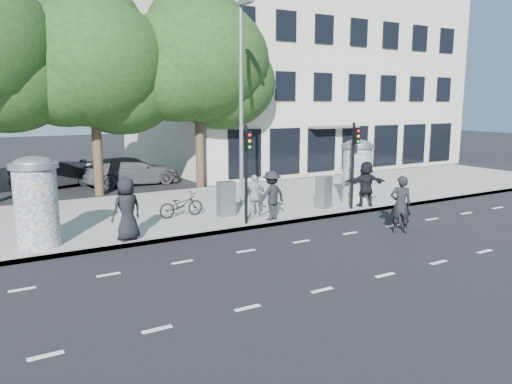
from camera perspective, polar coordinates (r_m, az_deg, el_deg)
ground at (r=14.71m, az=8.41°, el=-6.91°), size 120.00×120.00×0.00m
sidewalk at (r=20.86m, az=-4.64°, el=-1.54°), size 40.00×8.00×0.15m
curb at (r=17.48m, az=1.07°, el=-3.80°), size 40.00×0.10×0.16m
lane_dash_near at (r=13.17m, az=14.52°, el=-9.18°), size 32.00×0.12×0.01m
lane_dash_far at (r=15.77m, az=5.20°, el=-5.66°), size 32.00×0.12×0.01m
ad_column_left at (r=15.71m, az=-23.84°, el=-0.81°), size 1.36×1.36×2.65m
ad_column_right at (r=21.21m, az=11.47°, el=2.49°), size 1.36×1.36×2.65m
traffic_pole_near at (r=16.99m, az=-1.06°, el=3.19°), size 0.22×0.31×3.40m
traffic_pole_far at (r=19.79m, az=11.14°, el=3.99°), size 0.22×0.31×3.40m
street_lamp at (r=20.04m, az=-1.63°, el=11.59°), size 0.25×0.93×8.00m
tree_near_left at (r=24.26m, az=-18.19°, el=13.85°), size 6.80×6.80×8.97m
tree_center at (r=25.49m, az=-6.63°, el=14.64°), size 7.00×7.00×9.30m
building at (r=37.33m, az=3.56°, el=12.75°), size 20.30×15.85×12.00m
ped_a at (r=15.63m, az=-14.55°, el=-1.90°), size 1.06×0.82×1.93m
ped_d at (r=17.78m, az=1.80°, el=-0.39°), size 1.24×0.84×1.77m
ped_e at (r=18.08m, az=-0.11°, el=-0.51°), size 0.93×0.53×1.59m
ped_f at (r=20.62m, az=12.46°, el=0.93°), size 1.81×1.26×1.84m
man_road at (r=17.25m, az=16.20°, el=-1.37°), size 0.84×0.78×1.93m
bicycle at (r=18.51m, az=-8.54°, el=-1.47°), size 0.64×1.72×0.89m
cabinet_left at (r=18.48m, az=-3.41°, el=-0.78°), size 0.65×0.50×1.28m
cabinet_right at (r=20.05m, az=7.74°, el=-0.00°), size 0.73×0.63×1.27m
car_mid at (r=27.41m, az=-21.92°, el=1.86°), size 2.66×4.42×1.38m
car_right at (r=27.29m, az=-13.99°, el=2.35°), size 2.13×5.04×1.45m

